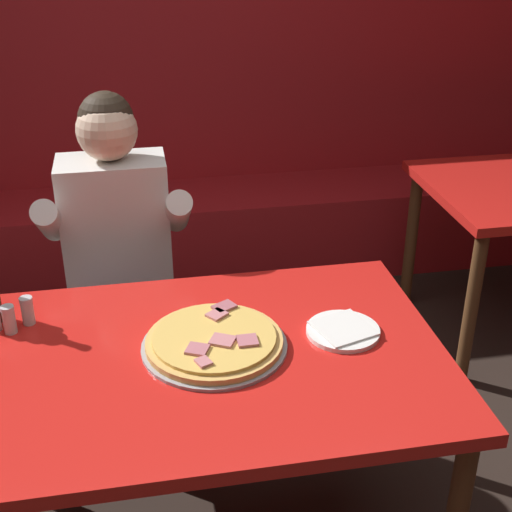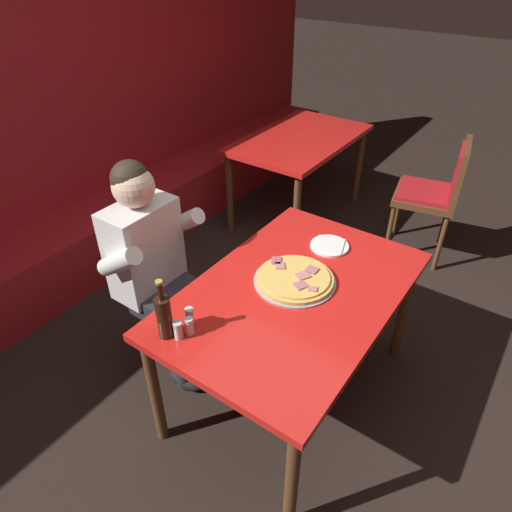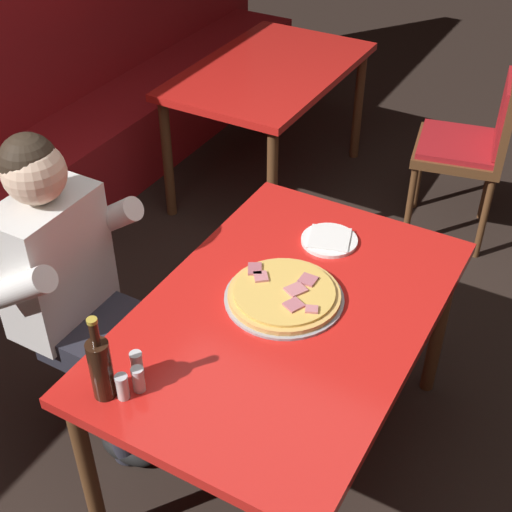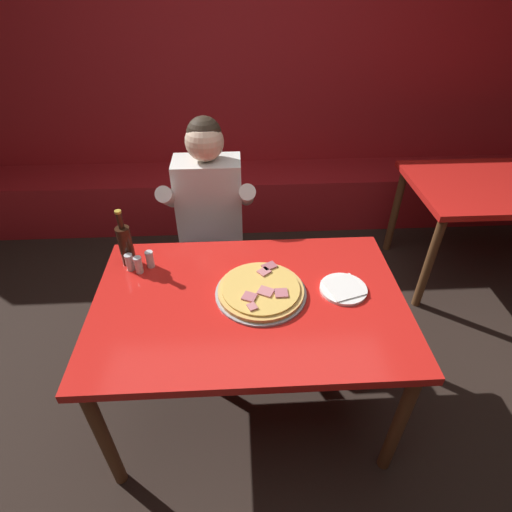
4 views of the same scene
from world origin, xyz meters
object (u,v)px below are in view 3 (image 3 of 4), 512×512
object	(u,v)px
beer_bottle	(101,367)
diner_seated_blue_shirt	(76,286)
pizza	(284,295)
main_dining_table	(285,329)
dining_chair_by_booth	(475,140)
shaker_black_pepper	(139,380)
background_dining_table	(270,82)
shaker_red_pepper_flakes	(123,388)
plate_white_paper	(329,240)
shaker_oregano	(137,365)

from	to	relation	value
beer_bottle	diner_seated_blue_shirt	bearing A→B (deg)	50.02
beer_bottle	pizza	bearing A→B (deg)	-22.39
main_dining_table	dining_chair_by_booth	world-z (taller)	dining_chair_by_booth
main_dining_table	shaker_black_pepper	world-z (taller)	shaker_black_pepper
beer_bottle	background_dining_table	distance (m)	2.43
shaker_black_pepper	beer_bottle	bearing A→B (deg)	128.92
shaker_red_pepper_flakes	dining_chair_by_booth	distance (m)	2.39
plate_white_paper	dining_chair_by_booth	world-z (taller)	dining_chair_by_booth
plate_white_paper	diner_seated_blue_shirt	distance (m)	0.93
shaker_black_pepper	shaker_red_pepper_flakes	distance (m)	0.05
main_dining_table	pizza	xyz separation A→B (m)	(0.05, 0.03, 0.10)
main_dining_table	shaker_oregano	world-z (taller)	shaker_oregano
main_dining_table	beer_bottle	size ratio (longest dim) A/B	4.65
shaker_oregano	diner_seated_blue_shirt	xyz separation A→B (m)	(0.26, 0.47, -0.08)
beer_bottle	shaker_black_pepper	xyz separation A→B (m)	(0.06, -0.08, -0.07)
plate_white_paper	background_dining_table	distance (m)	1.64
pizza	background_dining_table	size ratio (longest dim) A/B	0.32
dining_chair_by_booth	pizza	bearing A→B (deg)	173.75
diner_seated_blue_shirt	dining_chair_by_booth	bearing A→B (deg)	-23.80
shaker_black_pepper	shaker_red_pepper_flakes	xyz separation A→B (m)	(-0.05, 0.02, 0.00)
main_dining_table	shaker_red_pepper_flakes	world-z (taller)	shaker_red_pepper_flakes
diner_seated_blue_shirt	background_dining_table	distance (m)	1.97
shaker_oregano	diner_seated_blue_shirt	world-z (taller)	diner_seated_blue_shirt
shaker_oregano	background_dining_table	bearing A→B (deg)	18.86
shaker_oregano	background_dining_table	distance (m)	2.33
main_dining_table	background_dining_table	size ratio (longest dim) A/B	1.08
shaker_red_pepper_flakes	background_dining_table	xyz separation A→B (m)	(2.30, 0.77, -0.13)
shaker_black_pepper	dining_chair_by_booth	bearing A→B (deg)	-9.14
dining_chair_by_booth	beer_bottle	bearing A→B (deg)	169.30
main_dining_table	background_dining_table	world-z (taller)	same
beer_bottle	dining_chair_by_booth	distance (m)	2.43
main_dining_table	dining_chair_by_booth	xyz separation A→B (m)	(1.80, -0.16, -0.09)
shaker_red_pepper_flakes	shaker_oregano	bearing A→B (deg)	11.25
diner_seated_blue_shirt	shaker_oregano	bearing A→B (deg)	-118.64
shaker_black_pepper	shaker_red_pepper_flakes	bearing A→B (deg)	153.93
main_dining_table	shaker_oregano	bearing A→B (deg)	151.17
pizza	diner_seated_blue_shirt	bearing A→B (deg)	110.32
plate_white_paper	shaker_red_pepper_flakes	size ratio (longest dim) A/B	2.44
shaker_red_pepper_flakes	pizza	bearing A→B (deg)	-18.46
shaker_oregano	shaker_red_pepper_flakes	distance (m)	0.09
dining_chair_by_booth	shaker_oregano	bearing A→B (deg)	169.68
main_dining_table	beer_bottle	world-z (taller)	beer_bottle
main_dining_table	background_dining_table	bearing A→B (deg)	30.00
shaker_black_pepper	main_dining_table	bearing A→B (deg)	-22.80
main_dining_table	shaker_red_pepper_flakes	size ratio (longest dim) A/B	15.78
main_dining_table	diner_seated_blue_shirt	size ratio (longest dim) A/B	1.06
shaker_oregano	plate_white_paper	bearing A→B (deg)	-13.81
beer_bottle	shaker_oregano	distance (m)	0.13
background_dining_table	main_dining_table	bearing A→B (deg)	-150.00
shaker_red_pepper_flakes	diner_seated_blue_shirt	xyz separation A→B (m)	(0.35, 0.49, -0.08)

